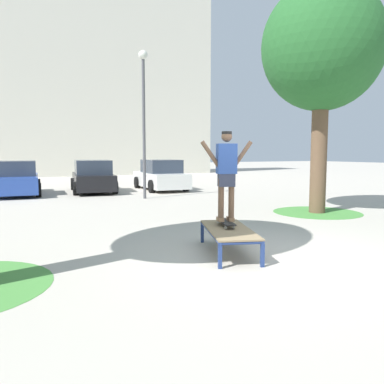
{
  "coord_description": "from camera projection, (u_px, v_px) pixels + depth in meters",
  "views": [
    {
      "loc": [
        -4.15,
        -5.45,
        1.85
      ],
      "look_at": [
        -0.4,
        1.99,
        1.0
      ],
      "focal_mm": 36.19,
      "sensor_mm": 36.0,
      "label": 1
    }
  ],
  "objects": [
    {
      "name": "car_blue",
      "position": [
        17.0,
        179.0,
        16.92
      ],
      "size": [
        2.18,
        4.33,
        1.5
      ],
      "color": "#28479E",
      "rests_on": "ground"
    },
    {
      "name": "skater",
      "position": [
        226.0,
        170.0,
        7.23
      ],
      "size": [
        0.98,
        0.39,
        1.69
      ],
      "color": "brown",
      "rests_on": "skateboard"
    },
    {
      "name": "light_post",
      "position": [
        144.0,
        102.0,
        15.28
      ],
      "size": [
        0.36,
        0.36,
        5.83
      ],
      "color": "#4C4C51",
      "rests_on": "ground"
    },
    {
      "name": "skate_box",
      "position": [
        229.0,
        231.0,
        7.1
      ],
      "size": [
        1.35,
        2.04,
        0.46
      ],
      "color": "navy",
      "rests_on": "ground"
    },
    {
      "name": "skateboard",
      "position": [
        226.0,
        222.0,
        7.33
      ],
      "size": [
        0.43,
        0.82,
        0.09
      ],
      "color": "black",
      "rests_on": "skate_box"
    },
    {
      "name": "car_white",
      "position": [
        161.0,
        176.0,
        19.32
      ],
      "size": [
        2.14,
        4.31,
        1.5
      ],
      "color": "silver",
      "rests_on": "ground"
    },
    {
      "name": "car_black",
      "position": [
        93.0,
        177.0,
        18.24
      ],
      "size": [
        2.32,
        4.39,
        1.5
      ],
      "color": "black",
      "rests_on": "ground"
    },
    {
      "name": "tree_near_right",
      "position": [
        322.0,
        48.0,
        11.5
      ],
      "size": [
        3.6,
        3.6,
        6.88
      ],
      "color": "brown",
      "rests_on": "ground"
    },
    {
      "name": "grass_patch_near_right",
      "position": [
        317.0,
        212.0,
        12.0
      ],
      "size": [
        2.68,
        2.68,
        0.01
      ],
      "primitive_type": "cylinder",
      "color": "#47893D",
      "rests_on": "ground"
    },
    {
      "name": "ground_plane",
      "position": [
        262.0,
        257.0,
        6.89
      ],
      "size": [
        120.0,
        120.0,
        0.0
      ],
      "primitive_type": "plane",
      "color": "#B2AA9E"
    }
  ]
}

